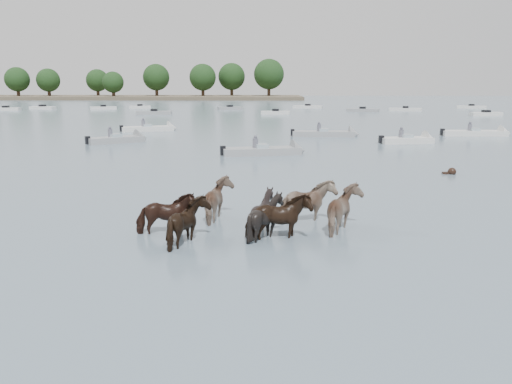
{
  "coord_description": "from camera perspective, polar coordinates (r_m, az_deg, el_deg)",
  "views": [
    {
      "loc": [
        -0.5,
        -15.0,
        4.65
      ],
      "look_at": [
        -0.88,
        1.91,
        1.1
      ],
      "focal_mm": 36.14,
      "sensor_mm": 36.0,
      "label": 1
    }
  ],
  "objects": [
    {
      "name": "motorboat_a",
      "position": [
        43.63,
        -14.38,
        5.67
      ],
      "size": [
        4.92,
        4.17,
        1.92
      ],
      "rotation": [
        0.0,
        0.0,
        0.62
      ],
      "color": "gray",
      "rests_on": "ground"
    },
    {
      "name": "motorboat_e",
      "position": [
        51.89,
        23.79,
        5.96
      ],
      "size": [
        6.35,
        1.65,
        1.92
      ],
      "rotation": [
        0.0,
        0.0,
        -0.01
      ],
      "color": "silver",
      "rests_on": "ground"
    },
    {
      "name": "motorboat_f",
      "position": [
        53.58,
        -11.1,
        6.9
      ],
      "size": [
        5.75,
        3.45,
        1.92
      ],
      "rotation": [
        0.0,
        0.0,
        0.36
      ],
      "color": "silver",
      "rests_on": "ground"
    },
    {
      "name": "motorboat_b",
      "position": [
        34.87,
        1.85,
        4.56
      ],
      "size": [
        5.91,
        2.79,
        1.92
      ],
      "rotation": [
        0.0,
        0.0,
        0.22
      ],
      "color": "gray",
      "rests_on": "ground"
    },
    {
      "name": "distant_flotilla",
      "position": [
        91.71,
        2.44,
        9.1
      ],
      "size": [
        105.37,
        26.28,
        0.93
      ],
      "color": "silver",
      "rests_on": "ground"
    },
    {
      "name": "swimming_pony",
      "position": [
        29.06,
        20.77,
        2.07
      ],
      "size": [
        0.72,
        0.44,
        0.44
      ],
      "color": "black",
      "rests_on": "ground"
    },
    {
      "name": "ground",
      "position": [
        15.72,
        3.06,
        -5.38
      ],
      "size": [
        400.0,
        400.0,
        0.0
      ],
      "primitive_type": "plane",
      "color": "slate",
      "rests_on": "ground"
    },
    {
      "name": "motorboat_c",
      "position": [
        47.45,
        8.42,
        6.38
      ],
      "size": [
        6.22,
        1.8,
        1.92
      ],
      "rotation": [
        0.0,
        0.0,
        -0.03
      ],
      "color": "gray",
      "rests_on": "ground"
    },
    {
      "name": "pony_herd",
      "position": [
        16.49,
        0.33,
        -2.42
      ],
      "size": [
        7.53,
        4.79,
        1.7
      ],
      "color": "black",
      "rests_on": "ground"
    },
    {
      "name": "motorboat_d",
      "position": [
        43.5,
        17.1,
        5.5
      ],
      "size": [
        4.86,
        2.37,
        1.92
      ],
      "rotation": [
        0.0,
        0.0,
        0.17
      ],
      "color": "silver",
      "rests_on": "ground"
    },
    {
      "name": "shoreline",
      "position": [
        179.09,
        -21.87,
        9.69
      ],
      "size": [
        160.0,
        30.0,
        1.0
      ],
      "primitive_type": "cube",
      "color": "#4C4233",
      "rests_on": "ground"
    },
    {
      "name": "treeline",
      "position": [
        178.76,
        -21.27,
        11.73
      ],
      "size": [
        148.06,
        21.89,
        12.46
      ],
      "color": "#382619",
      "rests_on": "ground"
    }
  ]
}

